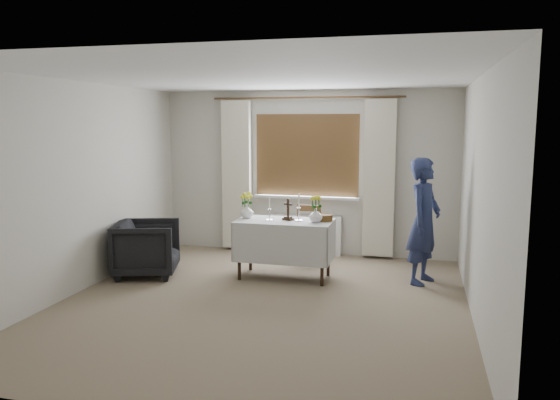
% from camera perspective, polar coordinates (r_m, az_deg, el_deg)
% --- Properties ---
extents(ground, '(5.00, 5.00, 0.00)m').
position_cam_1_polar(ground, '(6.23, -1.93, -10.79)').
color(ground, '#89715F').
rests_on(ground, ground).
extents(altar_table, '(1.24, 0.64, 0.76)m').
position_cam_1_polar(altar_table, '(7.12, 0.46, -5.16)').
color(altar_table, silver).
rests_on(altar_table, ground).
extents(wooden_chair, '(0.41, 0.41, 0.83)m').
position_cam_1_polar(wooden_chair, '(7.89, 2.91, -3.61)').
color(wooden_chair, brown).
rests_on(wooden_chair, ground).
extents(armchair, '(1.00, 0.99, 0.73)m').
position_cam_1_polar(armchair, '(7.45, -13.75, -4.91)').
color(armchair, black).
rests_on(armchair, ground).
extents(person, '(0.56, 0.68, 1.59)m').
position_cam_1_polar(person, '(7.05, 14.81, -2.15)').
color(person, navy).
rests_on(person, ground).
extents(radiator, '(1.10, 0.10, 0.60)m').
position_cam_1_polar(radiator, '(8.42, 2.68, -3.65)').
color(radiator, white).
rests_on(radiator, ground).
extents(wooden_cross, '(0.16, 0.14, 0.28)m').
position_cam_1_polar(wooden_cross, '(7.05, 0.85, -0.99)').
color(wooden_cross, black).
rests_on(wooden_cross, altar_table).
extents(candlestick_left, '(0.10, 0.10, 0.30)m').
position_cam_1_polar(candlestick_left, '(7.03, -1.11, -0.91)').
color(candlestick_left, white).
rests_on(candlestick_left, altar_table).
extents(candlestick_right, '(0.10, 0.10, 0.35)m').
position_cam_1_polar(candlestick_right, '(6.99, 1.99, -0.77)').
color(candlestick_right, white).
rests_on(candlestick_right, altar_table).
extents(flower_vase_left, '(0.19, 0.19, 0.18)m').
position_cam_1_polar(flower_vase_left, '(7.21, -3.49, -1.19)').
color(flower_vase_left, white).
rests_on(flower_vase_left, altar_table).
extents(flower_vase_right, '(0.22, 0.22, 0.18)m').
position_cam_1_polar(flower_vase_right, '(6.92, 3.75, -1.61)').
color(flower_vase_right, white).
rests_on(flower_vase_right, altar_table).
extents(wicker_basket, '(0.25, 0.25, 0.08)m').
position_cam_1_polar(wicker_basket, '(7.04, 4.63, -1.83)').
color(wicker_basket, brown).
rests_on(wicker_basket, altar_table).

